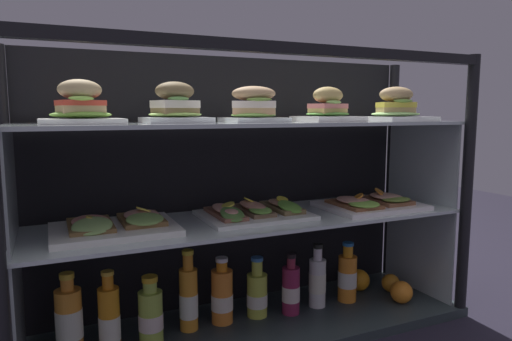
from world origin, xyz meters
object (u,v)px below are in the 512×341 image
(juice_bottle_front_right_end, at_px, (69,322))
(juice_bottle_front_middle, at_px, (109,320))
(plated_roll_sandwich_mid_left, at_px, (328,109))
(juice_bottle_back_left, at_px, (189,298))
(open_sandwich_tray_near_right_corner, at_px, (255,211))
(juice_bottle_near_post, at_px, (291,289))
(plated_roll_sandwich_near_left_corner, at_px, (175,107))
(juice_bottle_front_second, at_px, (222,296))
(open_sandwich_tray_mid_left, at_px, (371,203))
(juice_bottle_tucked_behind, at_px, (151,315))
(plated_roll_sandwich_right_of_center, at_px, (81,109))
(orange_fruit_near_left_post, at_px, (359,280))
(open_sandwich_tray_far_right, at_px, (116,225))
(juice_bottle_back_right, at_px, (347,277))
(plated_roll_sandwich_near_right_corner, at_px, (254,107))
(orange_fruit_rolled_forward, at_px, (401,292))
(juice_bottle_front_left_end, at_px, (257,294))
(orange_fruit_beside_bottles, at_px, (391,283))
(juice_bottle_front_fourth, at_px, (317,281))
(plated_roll_sandwich_center, at_px, (396,109))

(juice_bottle_front_right_end, distance_m, juice_bottle_front_middle, 0.11)
(plated_roll_sandwich_mid_left, bearing_deg, juice_bottle_back_left, 171.14)
(open_sandwich_tray_near_right_corner, height_order, juice_bottle_near_post, open_sandwich_tray_near_right_corner)
(plated_roll_sandwich_near_left_corner, bearing_deg, juice_bottle_front_second, 15.91)
(open_sandwich_tray_near_right_corner, distance_m, juice_bottle_front_right_end, 0.63)
(open_sandwich_tray_mid_left, height_order, juice_bottle_tucked_behind, open_sandwich_tray_mid_left)
(plated_roll_sandwich_right_of_center, distance_m, open_sandwich_tray_mid_left, 0.99)
(juice_bottle_back_left, xyz_separation_m, juice_bottle_near_post, (0.35, -0.03, -0.02))
(juice_bottle_back_left, relative_size, orange_fruit_near_left_post, 3.18)
(juice_bottle_tucked_behind, xyz_separation_m, juice_bottle_front_second, (0.24, 0.04, 0.00))
(juice_bottle_front_second, height_order, orange_fruit_near_left_post, juice_bottle_front_second)
(open_sandwich_tray_far_right, distance_m, juice_bottle_back_right, 0.86)
(plated_roll_sandwich_right_of_center, relative_size, open_sandwich_tray_near_right_corner, 0.61)
(plated_roll_sandwich_near_right_corner, xyz_separation_m, open_sandwich_tray_near_right_corner, (0.01, 0.01, -0.33))
(plated_roll_sandwich_right_of_center, xyz_separation_m, orange_fruit_rolled_forward, (1.05, -0.08, -0.66))
(juice_bottle_near_post, bearing_deg, juice_bottle_back_right, 2.03)
(plated_roll_sandwich_mid_left, relative_size, juice_bottle_back_right, 0.85)
(juice_bottle_front_left_end, distance_m, orange_fruit_near_left_post, 0.46)
(juice_bottle_front_right_end, distance_m, juice_bottle_front_second, 0.47)
(plated_roll_sandwich_near_right_corner, bearing_deg, juice_bottle_tucked_behind, 178.40)
(plated_roll_sandwich_mid_left, relative_size, juice_bottle_tucked_behind, 0.90)
(open_sandwich_tray_near_right_corner, distance_m, orange_fruit_beside_bottles, 0.67)
(juice_bottle_front_second, relative_size, juice_bottle_near_post, 1.04)
(juice_bottle_front_second, relative_size, juice_bottle_front_fourth, 0.97)
(juice_bottle_front_middle, bearing_deg, plated_roll_sandwich_right_of_center, -168.29)
(open_sandwich_tray_far_right, bearing_deg, juice_bottle_near_post, 0.86)
(juice_bottle_back_right, distance_m, orange_fruit_rolled_forward, 0.20)
(juice_bottle_front_middle, xyz_separation_m, juice_bottle_front_left_end, (0.48, 0.03, -0.02))
(plated_roll_sandwich_mid_left, height_order, open_sandwich_tray_near_right_corner, plated_roll_sandwich_mid_left)
(plated_roll_sandwich_right_of_center, height_order, juice_bottle_near_post, plated_roll_sandwich_right_of_center)
(juice_bottle_front_middle, xyz_separation_m, juice_bottle_front_second, (0.36, 0.04, -0.00))
(plated_roll_sandwich_center, distance_m, orange_fruit_near_left_post, 0.67)
(plated_roll_sandwich_near_left_corner, relative_size, orange_fruit_rolled_forward, 2.26)
(plated_roll_sandwich_near_left_corner, xyz_separation_m, juice_bottle_front_middle, (-0.20, 0.01, -0.61))
(open_sandwich_tray_near_right_corner, height_order, orange_fruit_beside_bottles, open_sandwich_tray_near_right_corner)
(plated_roll_sandwich_mid_left, xyz_separation_m, juice_bottle_front_left_end, (-0.22, 0.07, -0.62))
(plated_roll_sandwich_center, relative_size, open_sandwich_tray_mid_left, 0.61)
(open_sandwich_tray_near_right_corner, xyz_separation_m, juice_bottle_front_second, (-0.10, 0.04, -0.28))
(juice_bottle_near_post, bearing_deg, juice_bottle_front_second, 172.04)
(open_sandwich_tray_mid_left, height_order, orange_fruit_rolled_forward, open_sandwich_tray_mid_left)
(orange_fruit_beside_bottles, bearing_deg, plated_roll_sandwich_center, -134.76)
(open_sandwich_tray_near_right_corner, bearing_deg, plated_roll_sandwich_right_of_center, -178.62)
(juice_bottle_back_right, bearing_deg, juice_bottle_front_fourth, 177.88)
(plated_roll_sandwich_right_of_center, distance_m, plated_roll_sandwich_near_left_corner, 0.25)
(plated_roll_sandwich_near_left_corner, xyz_separation_m, open_sandwich_tray_far_right, (-0.18, 0.00, -0.33))
(open_sandwich_tray_far_right, bearing_deg, juice_bottle_front_middle, 171.08)
(plated_roll_sandwich_right_of_center, relative_size, juice_bottle_front_right_end, 0.85)
(juice_bottle_back_right, bearing_deg, juice_bottle_front_second, 177.03)
(plated_roll_sandwich_near_left_corner, distance_m, juice_bottle_near_post, 0.73)
(juice_bottle_tucked_behind, height_order, juice_bottle_front_second, juice_bottle_front_second)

